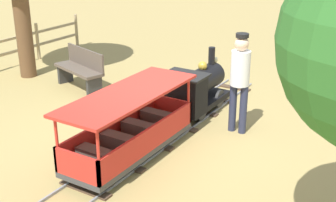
% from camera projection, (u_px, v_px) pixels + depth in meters
% --- Properties ---
extents(ground_plane, '(60.00, 60.00, 0.00)m').
position_uv_depth(ground_plane, '(161.00, 137.00, 7.14)').
color(ground_plane, '#A38C51').
extents(track, '(0.76, 6.05, 0.04)m').
position_uv_depth(track, '(164.00, 134.00, 7.22)').
color(track, gray).
rests_on(track, ground_plane).
extents(locomotive, '(0.72, 1.45, 1.05)m').
position_uv_depth(locomotive, '(196.00, 88.00, 7.86)').
color(locomotive, black).
rests_on(locomotive, ground_plane).
extents(passenger_car, '(0.82, 2.35, 0.97)m').
position_uv_depth(passenger_car, '(130.00, 132.00, 6.36)').
color(passenger_car, '#3F3F3F').
rests_on(passenger_car, ground_plane).
extents(conductor_person, '(0.30, 0.30, 1.62)m').
position_uv_depth(conductor_person, '(240.00, 76.00, 7.01)').
color(conductor_person, '#282D47').
rests_on(conductor_person, ground_plane).
extents(park_bench, '(1.36, 0.77, 0.82)m').
position_uv_depth(park_bench, '(81.00, 69.00, 9.15)').
color(park_bench, brown).
rests_on(park_bench, ground_plane).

